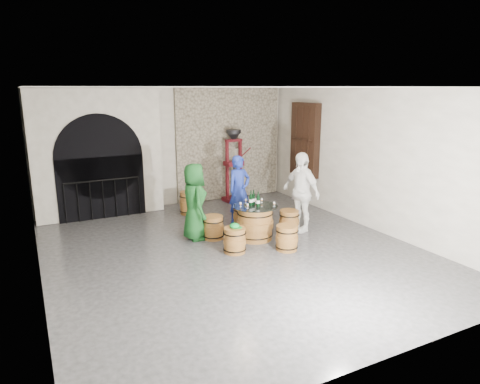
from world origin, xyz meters
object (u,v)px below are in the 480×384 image
wine_bottle_left (251,199)px  barrel_stool_left (213,228)px  person_blue (239,190)px  wine_bottle_center (258,200)px  barrel_stool_near_left (235,240)px  barrel_stool_far (243,216)px  person_white (301,192)px  corking_press (234,160)px  side_barrel (188,203)px  barrel_stool_right (289,221)px  person_green (194,202)px  barrel_table (255,223)px  barrel_stool_near_right (287,238)px  wine_bottle_right (254,199)px

wine_bottle_left → barrel_stool_left: bearing=155.4°
person_blue → wine_bottle_left: (-0.28, -1.09, 0.05)m
person_blue → wine_bottle_center: person_blue is taller
barrel_stool_near_left → barrel_stool_far: bearing=57.1°
barrel_stool_left → person_blue: bearing=36.6°
person_white → corking_press: corking_press is taller
side_barrel → barrel_stool_right: bearing=-57.6°
barrel_stool_far → person_green: person_green is taller
corking_press → barrel_stool_left: bearing=-129.9°
person_white → wine_bottle_left: 1.26m
barrel_table → barrel_stool_near_right: (0.26, -0.86, -0.11)m
barrel_stool_right → wine_bottle_right: 1.08m
barrel_stool_left → barrel_stool_right: (1.70, -0.38, 0.00)m
person_green → person_white: size_ratio=0.92×
person_white → side_barrel: bearing=-153.3°
barrel_stool_left → corking_press: (1.81, 2.67, 0.94)m
barrel_stool_left → barrel_stool_far: 1.07m
wine_bottle_right → person_green: bearing=157.6°
barrel_stool_near_right → barrel_stool_near_left: bearing=160.5°
person_green → wine_bottle_right: bearing=-107.4°
side_barrel → barrel_stool_far: bearing=-63.1°
side_barrel → wine_bottle_left: bearing=-76.6°
barrel_stool_far → wine_bottle_left: (-0.22, -0.81, 0.62)m
barrel_stool_near_left → person_white: size_ratio=0.28×
barrel_stool_right → barrel_stool_near_right: size_ratio=1.00×
corking_press → barrel_stool_right: bearing=-97.8°
barrel_stool_near_right → wine_bottle_left: wine_bottle_left is taller
barrel_stool_left → barrel_stool_near_left: 0.93m
barrel_stool_near_left → person_green: (-0.41, 1.10, 0.58)m
person_green → person_blue: size_ratio=1.01×
person_blue → person_green: bearing=-167.0°
person_green → wine_bottle_right: person_green is taller
barrel_stool_left → barrel_stool_near_left: size_ratio=1.00×
side_barrel → corking_press: corking_press is taller
person_blue → corking_press: size_ratio=0.80×
barrel_stool_left → barrel_stool_far: (0.96, 0.47, 0.00)m
barrel_table → barrel_stool_far: barrel_table is taller
barrel_stool_right → corking_press: 3.19m
barrel_stool_right → person_green: bearing=164.8°
barrel_stool_right → barrel_stool_near_left: (-1.64, -0.55, 0.00)m
wine_bottle_left → wine_bottle_right: 0.09m
side_barrel → wine_bottle_center: bearing=-75.3°
barrel_stool_right → person_green: person_green is taller
wine_bottle_left → side_barrel: (-0.56, 2.37, -0.58)m
barrel_stool_left → person_green: (-0.35, 0.18, 0.58)m
barrel_stool_far → corking_press: 2.54m
person_blue → wine_bottle_left: person_blue is taller
barrel_stool_near_left → wine_bottle_center: 1.08m
wine_bottle_right → barrel_stool_right: bearing=-4.9°
barrel_table → corking_press: 3.35m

